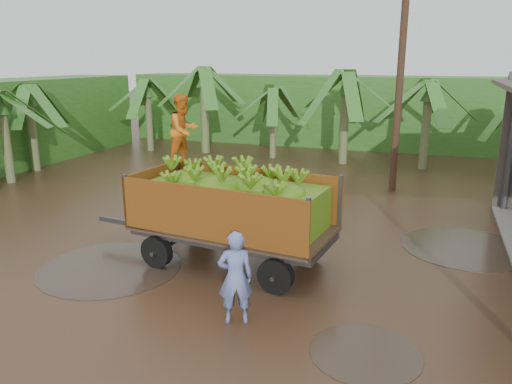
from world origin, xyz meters
The scene contains 6 objects.
ground centered at (0.00, 0.00, 0.00)m, with size 100.00×100.00×0.00m, color black.
hedge_north centered at (-2.00, 16.00, 1.80)m, with size 22.00×3.00×3.60m, color #2D661E.
banana_trailer centered at (-0.94, -0.74, 1.33)m, with size 6.11×2.58×3.69m.
man_blue centered at (0.10, -3.11, 0.84)m, with size 0.61×0.40×1.68m, color #667BBB.
utility_pole centered at (1.92, 7.01, 4.07)m, with size 1.20×0.24×8.04m.
banana_plants centered at (-5.46, 6.74, 1.86)m, with size 24.12×20.32×4.28m.
Camera 1 is at (3.07, -10.43, 4.48)m, focal length 35.00 mm.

